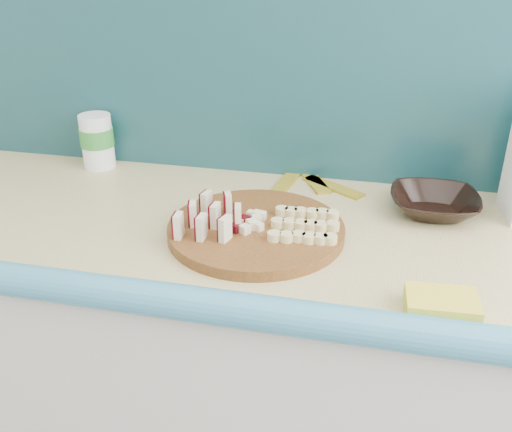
{
  "coord_description": "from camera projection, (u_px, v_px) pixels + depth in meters",
  "views": [
    {
      "loc": [
        0.31,
        0.48,
        1.45
      ],
      "look_at": [
        0.09,
        1.45,
        0.95
      ],
      "focal_mm": 40.0,
      "sensor_mm": 36.0,
      "label": 1
    }
  ],
  "objects": [
    {
      "name": "banana_peel",
      "position": [
        311.0,
        183.0,
        1.36
      ],
      "size": [
        0.22,
        0.18,
        0.01
      ],
      "rotation": [
        0.0,
        0.0,
        0.29
      ],
      "color": "gold",
      "rests_on": "kitchen_counter"
    },
    {
      "name": "sponge",
      "position": [
        441.0,
        306.0,
        0.89
      ],
      "size": [
        0.11,
        0.08,
        0.03
      ],
      "primitive_type": "cube",
      "rotation": [
        0.0,
        0.0,
        0.05
      ],
      "color": "gold",
      "rests_on": "kitchen_counter"
    },
    {
      "name": "backsplash",
      "position": [
        292.0,
        73.0,
        1.31
      ],
      "size": [
        2.2,
        0.02,
        0.5
      ],
      "primitive_type": "cube",
      "color": "teal",
      "rests_on": "kitchen_counter"
    },
    {
      "name": "canister",
      "position": [
        97.0,
        140.0,
        1.44
      ],
      "size": [
        0.08,
        0.08,
        0.14
      ],
      "rotation": [
        0.0,
        0.0,
        -0.02
      ],
      "color": "white",
      "rests_on": "kitchen_counter"
    },
    {
      "name": "brown_bowl",
      "position": [
        434.0,
        204.0,
        1.21
      ],
      "size": [
        0.2,
        0.2,
        0.05
      ],
      "primitive_type": "imported",
      "rotation": [
        0.0,
        0.0,
        0.06
      ],
      "color": "black",
      "rests_on": "kitchen_counter"
    },
    {
      "name": "apple_chunks",
      "position": [
        245.0,
        220.0,
        1.12
      ],
      "size": [
        0.06,
        0.05,
        0.02
      ],
      "color": "#FFF4CB",
      "rests_on": "cutting_board"
    },
    {
      "name": "banana_slices",
      "position": [
        305.0,
        225.0,
        1.11
      ],
      "size": [
        0.14,
        0.14,
        0.02
      ],
      "color": "#E1D389",
      "rests_on": "cutting_board"
    },
    {
      "name": "apple_wedges",
      "position": [
        210.0,
        217.0,
        1.1
      ],
      "size": [
        0.12,
        0.14,
        0.05
      ],
      "color": "beige",
      "rests_on": "cutting_board"
    },
    {
      "name": "kitchen_counter",
      "position": [
        264.0,
        392.0,
        1.37
      ],
      "size": [
        2.2,
        0.63,
        0.91
      ],
      "color": "silver",
      "rests_on": "ground"
    },
    {
      "name": "cutting_board",
      "position": [
        256.0,
        230.0,
        1.13
      ],
      "size": [
        0.37,
        0.37,
        0.02
      ],
      "primitive_type": "cylinder",
      "rotation": [
        0.0,
        0.0,
        0.07
      ],
      "color": "#4D2510",
      "rests_on": "kitchen_counter"
    }
  ]
}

